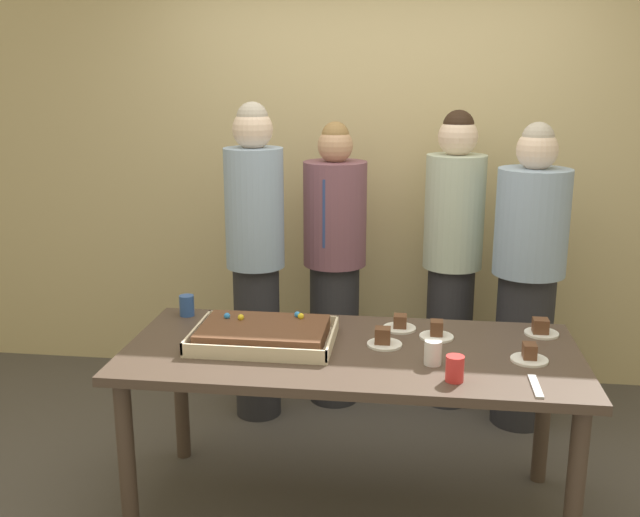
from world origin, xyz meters
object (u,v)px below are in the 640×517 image
(sheet_cake, at_px, (264,334))
(plated_slice_center_front, at_px, (383,339))
(drink_cup_far_end, at_px, (433,352))
(person_serving_front, at_px, (335,263))
(person_green_shirt_behind, at_px, (255,257))
(drink_cup_nearest, at_px, (455,369))
(person_striped_tie_right, at_px, (452,255))
(party_table, at_px, (351,368))
(plated_slice_near_right, at_px, (436,332))
(plated_slice_near_left, at_px, (400,325))
(drink_cup_middle, at_px, (187,305))
(person_far_right_suit, at_px, (528,276))
(plated_slice_far_left, at_px, (529,355))
(cake_server_utensil, at_px, (536,386))
(plated_slice_far_right, at_px, (541,329))

(sheet_cake, distance_m, plated_slice_center_front, 0.52)
(sheet_cake, bearing_deg, drink_cup_far_end, -11.55)
(person_serving_front, xyz_separation_m, person_green_shirt_behind, (-0.41, -0.24, 0.08))
(drink_cup_nearest, relative_size, person_green_shirt_behind, 0.06)
(person_striped_tie_right, bearing_deg, party_table, 14.50)
(party_table, bearing_deg, plated_slice_near_right, 26.64)
(party_table, height_order, person_green_shirt_behind, person_green_shirt_behind)
(plated_slice_near_left, relative_size, drink_cup_middle, 1.50)
(drink_cup_middle, bearing_deg, person_far_right_suit, 20.49)
(plated_slice_far_left, xyz_separation_m, drink_cup_nearest, (-0.31, -0.24, 0.03))
(cake_server_utensil, height_order, person_serving_front, person_serving_front)
(person_far_right_suit, bearing_deg, sheet_cake, -0.01)
(party_table, height_order, plated_slice_center_front, plated_slice_center_front)
(plated_slice_center_front, height_order, person_green_shirt_behind, person_green_shirt_behind)
(drink_cup_middle, distance_m, person_striped_tie_right, 1.54)
(sheet_cake, relative_size, drink_cup_middle, 6.06)
(party_table, relative_size, drink_cup_nearest, 19.15)
(drink_cup_nearest, bearing_deg, person_green_shirt_behind, 131.38)
(cake_server_utensil, bearing_deg, person_serving_front, 122.67)
(party_table, relative_size, plated_slice_near_right, 12.77)
(sheet_cake, relative_size, drink_cup_far_end, 6.06)
(plated_slice_near_right, xyz_separation_m, person_striped_tie_right, (0.11, 0.99, 0.11))
(cake_server_utensil, bearing_deg, person_far_right_suit, 83.33)
(plated_slice_near_right, height_order, person_green_shirt_behind, person_green_shirt_behind)
(drink_cup_far_end, distance_m, person_striped_tie_right, 1.31)
(plated_slice_far_left, bearing_deg, person_serving_front, 128.65)
(cake_server_utensil, height_order, person_striped_tie_right, person_striped_tie_right)
(drink_cup_far_end, height_order, person_serving_front, person_serving_front)
(plated_slice_far_right, relative_size, drink_cup_far_end, 1.50)
(person_far_right_suit, bearing_deg, plated_slice_far_left, 45.31)
(plated_slice_near_right, distance_m, person_serving_front, 1.08)
(person_green_shirt_behind, bearing_deg, plated_slice_far_right, 52.83)
(plated_slice_center_front, bearing_deg, drink_cup_middle, 164.03)
(plated_slice_far_right, height_order, person_far_right_suit, person_far_right_suit)
(person_serving_front, bearing_deg, plated_slice_far_left, 48.39)
(plated_slice_far_right, xyz_separation_m, drink_cup_nearest, (-0.41, -0.56, 0.02))
(party_table, bearing_deg, person_serving_front, 99.81)
(plated_slice_near_right, relative_size, drink_cup_middle, 1.50)
(plated_slice_near_right, distance_m, drink_cup_nearest, 0.47)
(plated_slice_center_front, bearing_deg, plated_slice_far_right, 17.84)
(party_table, distance_m, cake_server_utensil, 0.78)
(plated_slice_far_right, distance_m, person_far_right_suit, 0.68)
(plated_slice_far_left, relative_size, drink_cup_nearest, 1.50)
(person_far_right_suit, bearing_deg, person_serving_front, -45.48)
(cake_server_utensil, height_order, person_green_shirt_behind, person_green_shirt_behind)
(plated_slice_center_front, xyz_separation_m, person_serving_front, (-0.33, 1.06, 0.05))
(cake_server_utensil, bearing_deg, sheet_cake, 163.70)
(drink_cup_middle, xyz_separation_m, person_far_right_suit, (1.68, 0.63, 0.04))
(plated_slice_near_left, relative_size, person_green_shirt_behind, 0.09)
(sheet_cake, relative_size, plated_slice_near_right, 4.04)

